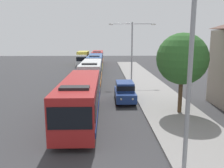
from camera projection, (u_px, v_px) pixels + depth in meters
bus_lead at (81, 98)px, 17.47m from camera, size 2.58×11.05×3.21m
bus_second_in_line at (91, 72)px, 30.84m from camera, size 2.58×10.90×3.21m
bus_middle at (95, 63)px, 43.57m from camera, size 2.58×12.24×3.21m
bus_fourth_in_line at (98, 57)px, 56.94m from camera, size 2.58×11.85×3.21m
white_suv at (125, 91)px, 22.92m from camera, size 1.86×4.71×1.90m
box_truck_oncoming at (83, 58)px, 54.29m from camera, size 2.35×8.02×3.15m
streetlamp_near at (191, 58)px, 9.87m from camera, size 6.29×0.28×8.19m
streetlamp_mid at (132, 46)px, 31.51m from camera, size 6.19×0.28×7.98m
roadside_tree at (182, 59)px, 18.36m from camera, size 4.01×4.01×6.31m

